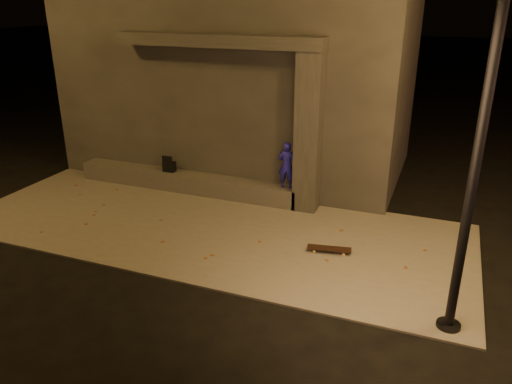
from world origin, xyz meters
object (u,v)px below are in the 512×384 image
at_px(column, 309,134).
at_px(skateboarder, 287,165).
at_px(backpack, 169,166).
at_px(skateboard, 329,249).
at_px(street_lamp_0, 495,52).

distance_m(column, skateboarder, 0.94).
xyz_separation_m(backpack, skateboard, (4.69, -1.95, -0.52)).
bearing_deg(street_lamp_0, skateboard, 143.86).
bearing_deg(column, skateboard, -62.06).
distance_m(skateboard, street_lamp_0, 4.85).
bearing_deg(skateboarder, street_lamp_0, 129.33).
relative_size(column, backpack, 8.34).
distance_m(skateboarder, street_lamp_0, 6.03).
bearing_deg(backpack, street_lamp_0, -30.11).
distance_m(skateboarder, backpack, 3.19).
height_order(backpack, skateboard, backpack).
relative_size(skateboarder, street_lamp_0, 0.15).
xyz_separation_m(backpack, street_lamp_0, (6.94, -3.59, 3.45)).
height_order(column, skateboarder, column).
xyz_separation_m(column, skateboard, (1.03, -1.95, -1.72)).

